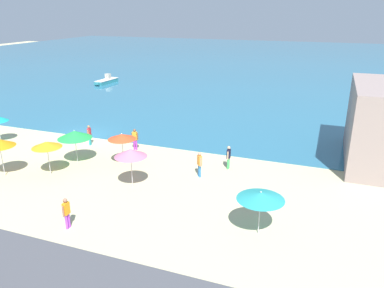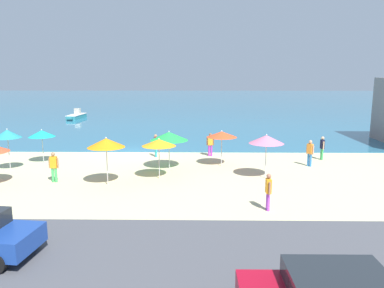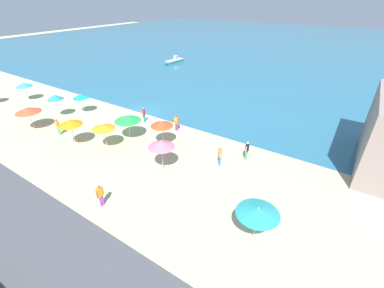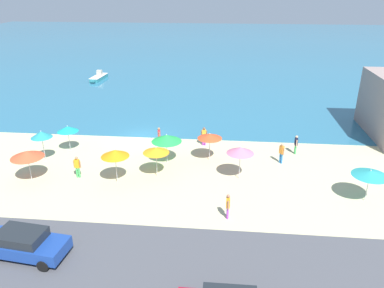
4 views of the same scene
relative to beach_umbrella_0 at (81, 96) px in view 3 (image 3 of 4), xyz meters
name	(u,v)px [view 3 (image 3 of 4)]	position (x,y,z in m)	size (l,w,h in m)	color
ground_plane	(141,113)	(5.63, 3.60, -2.05)	(160.00, 160.00, 0.00)	#C6BD8F
sea	(281,45)	(5.63, 58.60, -2.02)	(150.00, 110.00, 0.05)	#2A6988
beach_umbrella_0	(81,96)	(0.00, 0.00, 0.00)	(1.80, 1.80, 2.35)	#B2B2B7
beach_umbrella_1	(162,124)	(12.31, -0.69, 0.09)	(2.01, 2.01, 2.40)	#B2B2B7
beach_umbrella_2	(28,110)	(-0.79, -5.46, 0.09)	(2.40, 2.40, 2.47)	#B2B2B7
beach_umbrella_3	(70,122)	(5.72, -5.18, 0.33)	(2.05, 2.05, 2.70)	#B2B2B7
beach_umbrella_4	(24,85)	(-9.53, -1.33, 0.06)	(1.96, 1.96, 2.45)	#B2B2B7
beach_umbrella_5	(258,211)	(23.20, -6.05, 0.04)	(2.38, 2.38, 2.34)	#B2B2B7
beach_umbrella_7	(161,144)	(14.72, -3.70, 0.28)	(2.04, 2.04, 2.65)	#B2B2B7
beach_umbrella_8	(55,97)	(-1.22, -2.24, 0.33)	(1.70, 1.70, 2.72)	#B2B2B7
beach_umbrella_9	(103,127)	(8.47, -3.90, 0.10)	(1.99, 1.99, 2.43)	#B2B2B7
beach_umbrella_10	(127,118)	(8.87, -1.46, 0.08)	(2.46, 2.46, 2.48)	#B2B2B7
bather_0	(144,114)	(7.61, 1.98, -1.09)	(0.30, 0.56, 1.70)	teal
bather_1	(100,194)	(13.90, -9.03, -1.09)	(0.23, 0.57, 1.71)	purple
bather_2	(247,150)	(19.64, 1.25, -1.10)	(0.23, 0.57, 1.69)	#3EB35A
bather_3	(220,155)	(18.18, -0.74, -1.05)	(0.40, 0.46, 1.77)	#2E74B9
bather_4	(176,122)	(11.66, 2.32, -1.07)	(0.57, 0.25, 1.75)	purple
bather_5	(58,126)	(2.56, -4.72, -1.07)	(0.57, 0.22, 1.74)	#40B459
skiff_nearshore	(174,61)	(-5.99, 25.79, -1.64)	(1.67, 4.72, 1.34)	teal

